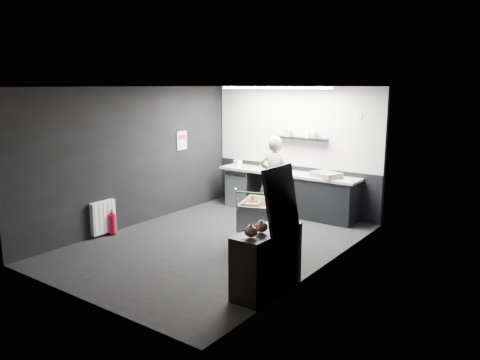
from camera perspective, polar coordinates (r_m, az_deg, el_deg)
The scene contains 22 objects.
floor at distance 8.32m, azimuth -2.87°, elevation -7.65°, with size 5.50×5.50×0.00m, color black.
ceiling at distance 7.86m, azimuth -3.07°, elevation 11.28°, with size 5.50×5.50×0.00m, color silver.
wall_back at distance 10.24m, azimuth 6.72°, elevation 3.71°, with size 5.50×5.50×0.00m, color black.
wall_front at distance 6.13m, azimuth -19.27°, elevation -2.18°, with size 5.50×5.50×0.00m, color black.
wall_left at distance 9.35m, azimuth -12.59°, elevation 2.76°, with size 5.50×5.50×0.00m, color black.
wall_right at distance 6.93m, azimuth 10.06°, elevation -0.17°, with size 5.50×5.50×0.00m, color black.
kitchen_wall_panel at distance 10.17m, azimuth 6.73°, elevation 6.49°, with size 3.95×0.02×1.70m, color silver.
dado_panel at distance 10.37m, azimuth 6.56°, elevation -0.95°, with size 3.95×0.02×1.00m, color black.
floating_shelf at distance 10.00m, azimuth 7.40°, elevation 5.07°, with size 1.20×0.22×0.04m, color black.
wall_clock at distance 9.54m, azimuth 14.17°, elevation 7.70°, with size 0.20×0.20×0.03m, color white.
poster at distance 10.21m, azimuth -7.10°, elevation 4.81°, with size 0.02×0.30×0.40m, color silver.
poster_red_band at distance 10.20m, azimuth -7.09°, elevation 5.20°, with size 0.01×0.22×0.10m, color red.
radiator at distance 8.95m, azimuth -16.35°, elevation -4.38°, with size 0.10×0.50×0.60m, color white.
ceiling_strip at distance 9.37m, azimuth 4.18°, elevation 11.13°, with size 2.40×0.20×0.04m, color white.
prep_counter at distance 10.06m, azimuth 6.36°, elevation -1.60°, with size 3.20×0.61×0.90m.
person at distance 9.68m, azimuth 4.19°, elevation 0.36°, with size 0.63×0.41×1.72m, color beige.
shopping_cart at distance 8.17m, azimuth 2.25°, elevation -4.42°, with size 0.83×1.10×1.02m.
sideboard at distance 6.32m, azimuth 3.54°, elevation -8.73°, with size 0.49×1.14×1.72m.
fire_extinguisher at distance 8.99m, azimuth -15.28°, elevation -5.08°, with size 0.14×0.14×0.46m.
cardboard_box at distance 9.55m, azimuth 10.46°, elevation 0.62°, with size 0.55×0.41×0.11m, color #978150.
pink_tub at distance 10.30m, azimuth 3.01°, elevation 1.86°, with size 0.20×0.20×0.20m, color silver.
white_container at distance 10.65m, azimuth -0.27°, elevation 2.05°, with size 0.17×0.13×0.15m, color white.
Camera 1 is at (4.92, -6.12, 2.74)m, focal length 35.00 mm.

